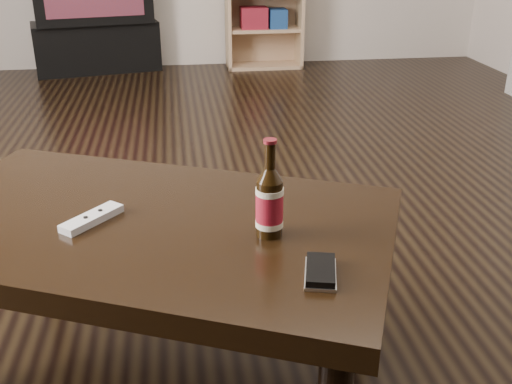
{
  "coord_description": "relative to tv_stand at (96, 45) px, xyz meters",
  "views": [
    {
      "loc": [
        -0.08,
        -2.01,
        1.08
      ],
      "look_at": [
        0.09,
        -0.83,
        0.54
      ],
      "focal_mm": 42.0,
      "sensor_mm": 36.0,
      "label": 1
    }
  ],
  "objects": [
    {
      "name": "remote",
      "position": [
        0.39,
        -3.64,
        0.26
      ],
      "size": [
        0.14,
        0.15,
        0.02
      ],
      "rotation": [
        0.0,
        0.0,
        -0.73
      ],
      "color": "#B9BABC",
      "rests_on": "coffee_table"
    },
    {
      "name": "coffee_table",
      "position": [
        0.51,
        -3.64,
        0.19
      ],
      "size": [
        1.34,
        1.08,
        0.44
      ],
      "rotation": [
        0.0,
        0.0,
        -0.41
      ],
      "color": "black",
      "rests_on": "floor"
    },
    {
      "name": "floor",
      "position": [
        0.67,
        -2.93,
        -0.19
      ],
      "size": [
        5.0,
        6.0,
        0.01
      ],
      "primitive_type": "cube",
      "color": "black",
      "rests_on": "ground"
    },
    {
      "name": "tv_stand",
      "position": [
        0.0,
        0.0,
        0.0
      ],
      "size": [
        1.02,
        0.66,
        0.38
      ],
      "primitive_type": "cube",
      "rotation": [
        0.0,
        0.0,
        0.21
      ],
      "color": "black",
      "rests_on": "floor"
    },
    {
      "name": "phone",
      "position": [
        0.87,
        -3.95,
        0.26
      ],
      "size": [
        0.09,
        0.13,
        0.02
      ],
      "rotation": [
        0.0,
        0.0,
        -0.24
      ],
      "color": "#BEBEC0",
      "rests_on": "coffee_table"
    },
    {
      "name": "beer_bottle",
      "position": [
        0.79,
        -3.76,
        0.33
      ],
      "size": [
        0.08,
        0.08,
        0.23
      ],
      "rotation": [
        0.0,
        0.0,
        -0.43
      ],
      "color": "black",
      "rests_on": "coffee_table"
    }
  ]
}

